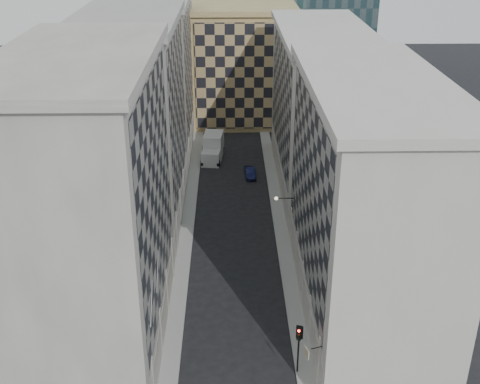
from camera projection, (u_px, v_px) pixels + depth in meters
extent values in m
cube|color=gray|center=(188.00, 225.00, 67.98)|extent=(1.50, 100.00, 0.15)
cube|color=gray|center=(280.00, 224.00, 68.17)|extent=(1.50, 100.00, 0.15)
cube|color=gray|center=(92.00, 212.00, 45.81)|extent=(10.00, 22.00, 23.00)
cube|color=gray|center=(155.00, 194.00, 45.26)|extent=(0.25, 19.36, 18.00)
cube|color=gray|center=(162.00, 317.00, 50.13)|extent=(0.45, 21.12, 3.20)
cube|color=gray|center=(74.00, 57.00, 40.75)|extent=(10.80, 22.80, 0.70)
cylinder|color=gray|center=(148.00, 382.00, 42.41)|extent=(0.90, 0.90, 4.40)
cylinder|color=gray|center=(156.00, 332.00, 47.38)|extent=(0.90, 0.90, 4.40)
cylinder|color=gray|center=(163.00, 292.00, 52.36)|extent=(0.90, 0.90, 4.40)
cylinder|color=gray|center=(169.00, 259.00, 57.33)|extent=(0.90, 0.90, 4.40)
cube|color=gray|center=(133.00, 124.00, 65.92)|extent=(10.00, 22.00, 22.00)
cube|color=gray|center=(177.00, 111.00, 65.36)|extent=(0.25, 19.36, 17.00)
cube|color=gray|center=(180.00, 201.00, 70.02)|extent=(0.45, 21.12, 3.20)
cube|color=gray|center=(125.00, 18.00, 61.07)|extent=(10.80, 22.80, 0.70)
cylinder|color=gray|center=(173.00, 231.00, 62.30)|extent=(0.90, 0.90, 4.40)
cylinder|color=gray|center=(177.00, 207.00, 67.27)|extent=(0.90, 0.90, 4.40)
cylinder|color=gray|center=(181.00, 186.00, 72.25)|extent=(0.90, 0.90, 4.40)
cylinder|color=gray|center=(184.00, 169.00, 77.22)|extent=(0.90, 0.90, 4.40)
cube|color=gray|center=(155.00, 78.00, 86.02)|extent=(10.00, 22.00, 21.00)
cube|color=gray|center=(189.00, 67.00, 85.47)|extent=(0.25, 19.36, 16.00)
cube|color=gray|center=(191.00, 136.00, 89.91)|extent=(0.45, 21.12, 3.20)
cylinder|color=gray|center=(186.00, 153.00, 82.19)|extent=(0.90, 0.90, 4.40)
cylinder|color=gray|center=(188.00, 139.00, 87.16)|extent=(0.90, 0.90, 4.40)
cylinder|color=gray|center=(190.00, 126.00, 92.13)|extent=(0.90, 0.90, 4.40)
cylinder|color=gray|center=(192.00, 115.00, 97.11)|extent=(0.90, 0.90, 4.40)
cube|color=#B0ACA1|center=(366.00, 204.00, 50.47)|extent=(10.00, 26.00, 20.00)
cube|color=gray|center=(309.00, 188.00, 49.74)|extent=(0.25, 22.88, 15.00)
cube|color=#B0ACA1|center=(305.00, 288.00, 53.97)|extent=(0.45, 24.96, 3.20)
cube|color=#B0ACA1|center=(378.00, 83.00, 46.05)|extent=(10.80, 26.80, 0.70)
cylinder|color=#B0ACA1|center=(324.00, 361.00, 44.32)|extent=(0.90, 0.90, 4.40)
cylinder|color=#B0ACA1|center=(314.00, 318.00, 49.02)|extent=(0.90, 0.90, 4.40)
cylinder|color=#B0ACA1|center=(307.00, 282.00, 53.72)|extent=(0.90, 0.90, 4.40)
cylinder|color=#B0ACA1|center=(300.00, 252.00, 58.42)|extent=(0.90, 0.90, 4.40)
cylinder|color=#B0ACA1|center=(295.00, 227.00, 63.12)|extent=(0.90, 0.90, 4.40)
cube|color=#B0ACA1|center=(320.00, 111.00, 75.09)|extent=(10.00, 28.00, 19.00)
cube|color=gray|center=(282.00, 100.00, 74.37)|extent=(0.25, 24.64, 14.00)
cube|color=#B0ACA1|center=(280.00, 170.00, 78.38)|extent=(0.45, 26.88, 3.20)
cube|color=#B0ACA1|center=(325.00, 31.00, 70.89)|extent=(10.80, 28.80, 0.70)
cube|color=#A08A55|center=(243.00, 66.00, 98.65)|extent=(16.00, 14.00, 18.00)
cube|color=tan|center=(244.00, 77.00, 92.23)|extent=(15.20, 0.25, 16.50)
cube|color=#A08A55|center=(243.00, 7.00, 94.63)|extent=(16.80, 14.80, 0.80)
cube|color=#322E27|center=(230.00, 21.00, 109.13)|extent=(6.00, 6.00, 28.00)
cylinder|color=gray|center=(151.00, 304.00, 41.07)|extent=(0.10, 2.33, 2.33)
cylinder|color=gray|center=(157.00, 272.00, 44.69)|extent=(0.10, 2.33, 2.33)
cylinder|color=black|center=(285.00, 198.00, 60.12)|extent=(1.80, 0.08, 0.08)
sphere|color=#FFE5B2|center=(276.00, 198.00, 60.11)|extent=(0.36, 0.36, 0.36)
cylinder|color=black|center=(298.00, 355.00, 45.67)|extent=(0.14, 0.14, 3.09)
cube|color=black|center=(299.00, 334.00, 44.78)|extent=(0.40, 0.36, 1.06)
cube|color=black|center=(300.00, 332.00, 44.93)|extent=(0.52, 0.20, 1.21)
sphere|color=#FF0C07|center=(299.00, 331.00, 44.49)|extent=(0.19, 0.19, 0.19)
sphere|color=#331E05|center=(299.00, 335.00, 44.65)|extent=(0.19, 0.19, 0.19)
sphere|color=black|center=(298.00, 339.00, 44.80)|extent=(0.19, 0.19, 0.19)
cube|color=silver|center=(211.00, 158.00, 83.75)|extent=(2.74, 2.94, 2.03)
cube|color=silver|center=(213.00, 145.00, 86.08)|extent=(2.98, 4.30, 3.50)
cylinder|color=black|center=(202.00, 163.00, 83.23)|extent=(0.44, 1.04, 1.01)
cylinder|color=black|center=(218.00, 164.00, 83.07)|extent=(0.44, 1.04, 1.01)
cylinder|color=black|center=(207.00, 150.00, 87.91)|extent=(0.44, 1.04, 1.01)
cylinder|color=black|center=(222.00, 150.00, 87.75)|extent=(0.44, 1.04, 1.01)
imported|color=#10143A|center=(250.00, 172.00, 80.08)|extent=(1.55, 3.81, 1.23)
cylinder|color=black|center=(317.00, 348.00, 42.63)|extent=(0.86, 0.33, 0.06)
cube|color=tan|center=(306.00, 353.00, 42.80)|extent=(0.30, 0.76, 0.78)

